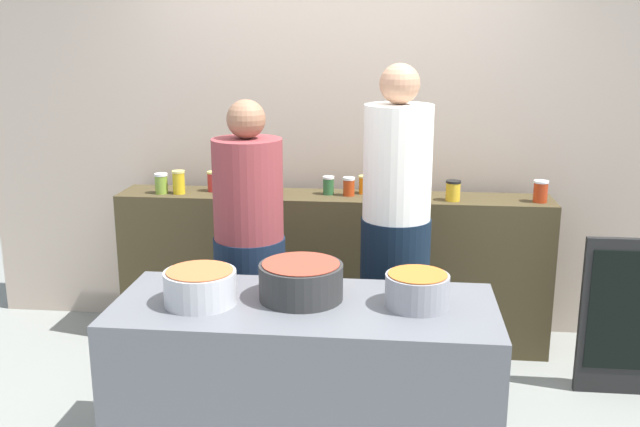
{
  "coord_description": "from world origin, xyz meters",
  "views": [
    {
      "loc": [
        0.39,
        -3.28,
        1.99
      ],
      "look_at": [
        0.0,
        0.35,
        1.05
      ],
      "focal_mm": 40.64,
      "sensor_mm": 36.0,
      "label": 1
    }
  ],
  "objects_px": {
    "preserve_jar_7": "(365,185)",
    "preserve_jar_8": "(414,190)",
    "preserve_jar_0": "(161,183)",
    "cooking_pot_left": "(200,287)",
    "preserve_jar_9": "(453,191)",
    "cooking_pot_right": "(417,290)",
    "preserve_jar_1": "(179,182)",
    "preserve_jar_6": "(349,186)",
    "chalkboard_sign": "(628,317)",
    "preserve_jar_3": "(234,180)",
    "preserve_jar_4": "(273,185)",
    "cook_in_cap": "(395,249)",
    "preserve_jar_10": "(541,191)",
    "cook_with_tongs": "(250,264)",
    "preserve_jar_5": "(328,185)",
    "cooking_pot_center": "(301,281)",
    "preserve_jar_2": "(213,181)"
  },
  "relations": [
    {
      "from": "preserve_jar_3",
      "to": "cook_in_cap",
      "type": "xyz_separation_m",
      "value": [
        1.03,
        -0.66,
        -0.23
      ]
    },
    {
      "from": "preserve_jar_9",
      "to": "cooking_pot_right",
      "type": "relative_size",
      "value": 0.44
    },
    {
      "from": "preserve_jar_4",
      "to": "preserve_jar_7",
      "type": "bearing_deg",
      "value": 10.09
    },
    {
      "from": "preserve_jar_7",
      "to": "preserve_jar_0",
      "type": "bearing_deg",
      "value": -174.04
    },
    {
      "from": "chalkboard_sign",
      "to": "cooking_pot_center",
      "type": "bearing_deg",
      "value": -154.47
    },
    {
      "from": "preserve_jar_1",
      "to": "preserve_jar_8",
      "type": "distance_m",
      "value": 1.47
    },
    {
      "from": "preserve_jar_3",
      "to": "preserve_jar_5",
      "type": "height_order",
      "value": "preserve_jar_3"
    },
    {
      "from": "preserve_jar_3",
      "to": "cooking_pot_center",
      "type": "xyz_separation_m",
      "value": [
        0.62,
        -1.39,
        -0.16
      ]
    },
    {
      "from": "preserve_jar_4",
      "to": "cooking_pot_left",
      "type": "xyz_separation_m",
      "value": [
        -0.09,
        -1.41,
        -0.16
      ]
    },
    {
      "from": "preserve_jar_10",
      "to": "cooking_pot_right",
      "type": "distance_m",
      "value": 1.53
    },
    {
      "from": "preserve_jar_3",
      "to": "preserve_jar_10",
      "type": "bearing_deg",
      "value": -3.31
    },
    {
      "from": "preserve_jar_3",
      "to": "cooking_pot_left",
      "type": "distance_m",
      "value": 1.52
    },
    {
      "from": "cooking_pot_center",
      "to": "cook_with_tongs",
      "type": "distance_m",
      "value": 0.78
    },
    {
      "from": "preserve_jar_3",
      "to": "preserve_jar_7",
      "type": "relative_size",
      "value": 1.26
    },
    {
      "from": "preserve_jar_8",
      "to": "preserve_jar_10",
      "type": "bearing_deg",
      "value": -1.08
    },
    {
      "from": "preserve_jar_8",
      "to": "cook_with_tongs",
      "type": "bearing_deg",
      "value": -144.76
    },
    {
      "from": "preserve_jar_10",
      "to": "cook_in_cap",
      "type": "relative_size",
      "value": 0.07
    },
    {
      "from": "preserve_jar_2",
      "to": "cook_in_cap",
      "type": "height_order",
      "value": "cook_in_cap"
    },
    {
      "from": "preserve_jar_0",
      "to": "cook_in_cap",
      "type": "height_order",
      "value": "cook_in_cap"
    },
    {
      "from": "cooking_pot_left",
      "to": "chalkboard_sign",
      "type": "xyz_separation_m",
      "value": [
        2.13,
        0.91,
        -0.42
      ]
    },
    {
      "from": "preserve_jar_6",
      "to": "preserve_jar_9",
      "type": "relative_size",
      "value": 0.94
    },
    {
      "from": "preserve_jar_3",
      "to": "preserve_jar_10",
      "type": "distance_m",
      "value": 1.89
    },
    {
      "from": "preserve_jar_1",
      "to": "cook_with_tongs",
      "type": "xyz_separation_m",
      "value": [
        0.57,
        -0.61,
        -0.32
      ]
    },
    {
      "from": "preserve_jar_3",
      "to": "preserve_jar_10",
      "type": "height_order",
      "value": "preserve_jar_3"
    },
    {
      "from": "preserve_jar_5",
      "to": "cooking_pot_left",
      "type": "distance_m",
      "value": 1.53
    },
    {
      "from": "cooking_pot_left",
      "to": "cooking_pot_right",
      "type": "relative_size",
      "value": 1.14
    },
    {
      "from": "preserve_jar_0",
      "to": "preserve_jar_7",
      "type": "relative_size",
      "value": 1.11
    },
    {
      "from": "preserve_jar_6",
      "to": "preserve_jar_7",
      "type": "relative_size",
      "value": 1.01
    },
    {
      "from": "preserve_jar_0",
      "to": "preserve_jar_2",
      "type": "bearing_deg",
      "value": 16.91
    },
    {
      "from": "preserve_jar_0",
      "to": "preserve_jar_4",
      "type": "xyz_separation_m",
      "value": [
        0.71,
        0.03,
        -0.0
      ]
    },
    {
      "from": "preserve_jar_3",
      "to": "preserve_jar_7",
      "type": "height_order",
      "value": "preserve_jar_3"
    },
    {
      "from": "preserve_jar_5",
      "to": "chalkboard_sign",
      "type": "relative_size",
      "value": 0.13
    },
    {
      "from": "preserve_jar_7",
      "to": "preserve_jar_8",
      "type": "height_order",
      "value": "preserve_jar_7"
    },
    {
      "from": "preserve_jar_4",
      "to": "cook_in_cap",
      "type": "distance_m",
      "value": 0.98
    },
    {
      "from": "preserve_jar_4",
      "to": "preserve_jar_5",
      "type": "height_order",
      "value": "preserve_jar_4"
    },
    {
      "from": "preserve_jar_4",
      "to": "preserve_jar_7",
      "type": "distance_m",
      "value": 0.57
    },
    {
      "from": "preserve_jar_1",
      "to": "preserve_jar_8",
      "type": "bearing_deg",
      "value": 0.85
    },
    {
      "from": "preserve_jar_4",
      "to": "preserve_jar_10",
      "type": "bearing_deg",
      "value": -0.65
    },
    {
      "from": "preserve_jar_10",
      "to": "chalkboard_sign",
      "type": "height_order",
      "value": "preserve_jar_10"
    },
    {
      "from": "preserve_jar_4",
      "to": "cook_with_tongs",
      "type": "xyz_separation_m",
      "value": [
        -0.03,
        -0.64,
        -0.31
      ]
    },
    {
      "from": "preserve_jar_7",
      "to": "cooking_pot_left",
      "type": "distance_m",
      "value": 1.65
    },
    {
      "from": "preserve_jar_8",
      "to": "preserve_jar_0",
      "type": "bearing_deg",
      "value": -178.98
    },
    {
      "from": "cooking_pot_left",
      "to": "preserve_jar_9",
      "type": "bearing_deg",
      "value": 49.09
    },
    {
      "from": "preserve_jar_2",
      "to": "preserve_jar_0",
      "type": "bearing_deg",
      "value": -163.09
    },
    {
      "from": "preserve_jar_1",
      "to": "preserve_jar_5",
      "type": "bearing_deg",
      "value": 4.82
    },
    {
      "from": "cooking_pot_right",
      "to": "cook_in_cap",
      "type": "xyz_separation_m",
      "value": [
        -0.1,
        0.78,
        -0.05
      ]
    },
    {
      "from": "chalkboard_sign",
      "to": "preserve_jar_10",
      "type": "bearing_deg",
      "value": 131.46
    },
    {
      "from": "chalkboard_sign",
      "to": "preserve_jar_3",
      "type": "bearing_deg",
      "value": 165.75
    },
    {
      "from": "preserve_jar_2",
      "to": "cook_in_cap",
      "type": "xyz_separation_m",
      "value": [
        1.16,
        -0.63,
        -0.22
      ]
    },
    {
      "from": "preserve_jar_1",
      "to": "preserve_jar_10",
      "type": "xyz_separation_m",
      "value": [
        2.21,
        0.01,
        -0.01
      ]
    }
  ]
}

